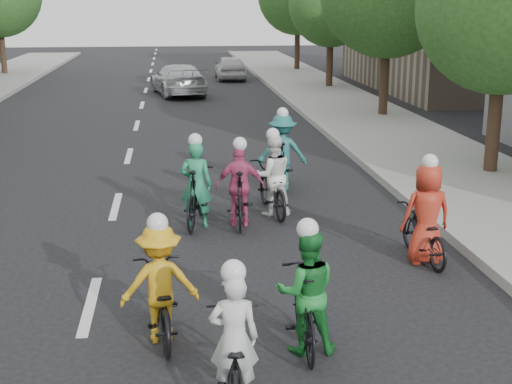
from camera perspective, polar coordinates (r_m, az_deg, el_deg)
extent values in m
plane|color=black|center=(10.28, -13.13, -8.84)|extent=(120.00, 120.00, 0.00)
cube|color=gray|center=(20.90, 12.34, 3.57)|extent=(4.00, 80.00, 0.15)
cube|color=#999993|center=(20.35, 7.13, 3.54)|extent=(0.18, 80.00, 0.18)
cube|color=gray|center=(36.49, 17.70, 14.17)|extent=(10.00, 14.00, 8.00)
cylinder|color=black|center=(43.49, -19.58, 10.39)|extent=(0.32, 0.32, 2.48)
cylinder|color=black|center=(17.91, 18.46, 4.74)|extent=(0.32, 0.32, 2.27)
sphere|color=#1C4E1A|center=(17.67, 19.24, 13.82)|extent=(4.00, 4.00, 4.00)
cylinder|color=black|center=(26.24, 10.20, 8.53)|extent=(0.32, 0.32, 2.48)
cylinder|color=black|center=(34.92, 5.90, 10.06)|extent=(0.32, 0.32, 2.27)
sphere|color=#1C4E1A|center=(34.80, 6.03, 14.72)|extent=(4.00, 4.00, 4.00)
cylinder|color=black|center=(43.72, 3.31, 11.23)|extent=(0.32, 0.32, 2.48)
imported|color=black|center=(7.75, -1.82, -13.17)|extent=(0.68, 1.67, 0.86)
imported|color=silver|center=(7.53, -1.77, -11.62)|extent=(0.54, 0.37, 1.43)
sphere|color=white|center=(7.23, -1.82, -6.41)|extent=(0.26, 0.26, 0.26)
imported|color=black|center=(8.73, 3.90, -9.24)|extent=(0.57, 1.72, 1.02)
imported|color=#1A792D|center=(8.54, 4.05, -7.97)|extent=(0.77, 0.62, 1.52)
sphere|color=white|center=(8.26, 4.15, -2.97)|extent=(0.26, 0.26, 0.26)
imported|color=black|center=(9.07, -7.64, -8.78)|extent=(0.77, 1.77, 0.90)
imported|color=gold|center=(8.86, -7.72, -7.26)|extent=(1.02, 0.66, 1.50)
sphere|color=white|center=(8.60, -7.89, -2.50)|extent=(0.26, 0.26, 0.26)
imported|color=black|center=(13.41, -1.31, -0.32)|extent=(0.67, 1.86, 1.09)
imported|color=#C64679|center=(13.25, -1.28, 0.50)|extent=(0.93, 0.45, 1.54)
sphere|color=white|center=(13.08, -1.30, 3.86)|extent=(0.26, 0.26, 0.26)
imported|color=black|center=(11.87, 13.23, -3.29)|extent=(0.70, 1.73, 0.89)
imported|color=#AF2D1C|center=(11.67, 13.50, -1.68)|extent=(0.83, 0.57, 1.64)
sphere|color=white|center=(11.47, 13.75, 2.34)|extent=(0.26, 0.26, 0.26)
imported|color=black|center=(13.40, -4.80, -0.31)|extent=(0.90, 1.94, 1.12)
imported|color=#25875A|center=(13.24, -4.81, 0.61)|extent=(0.66, 0.50, 1.62)
sphere|color=white|center=(13.06, -4.89, 4.14)|extent=(0.26, 0.26, 0.26)
imported|color=black|center=(14.11, 1.27, 0.27)|extent=(0.88, 1.97, 1.00)
imported|color=white|center=(13.94, 1.34, 1.33)|extent=(0.84, 0.69, 1.59)
sphere|color=white|center=(13.77, 1.36, 4.62)|extent=(0.26, 0.26, 0.26)
imported|color=black|center=(16.05, 2.05, 2.27)|extent=(0.72, 1.90, 1.11)
imported|color=#236966|center=(15.89, 2.11, 3.22)|extent=(1.16, 0.74, 1.70)
sphere|color=white|center=(15.74, 2.14, 6.31)|extent=(0.26, 0.26, 0.26)
imported|color=#B8B8BD|center=(32.67, -6.24, 8.93)|extent=(2.79, 5.05, 1.38)
imported|color=silver|center=(39.13, -2.08, 9.94)|extent=(1.55, 3.83, 1.30)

